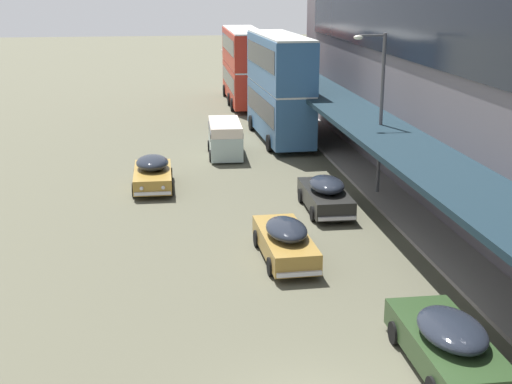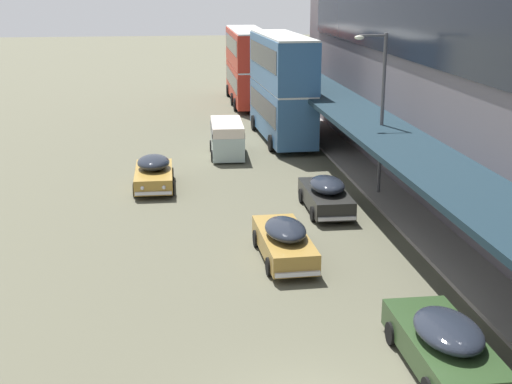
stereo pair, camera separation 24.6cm
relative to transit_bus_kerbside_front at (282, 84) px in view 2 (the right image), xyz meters
The scene contains 8 objects.
transit_bus_kerbside_front is the anchor object (origin of this frame).
transit_bus_kerbside_rear 14.21m from the transit_bus_kerbside_front, 91.93° to the left, with size 2.94×11.55×5.93m.
sedan_trailing_near 14.83m from the transit_bus_kerbside_front, 91.76° to the right, with size 1.82×4.50×1.56m.
sedan_far_back 12.91m from the transit_bus_kerbside_front, 128.49° to the right, with size 1.93×4.47×1.55m.
sedan_second_mid 20.29m from the transit_bus_kerbside_front, 99.06° to the right, with size 1.85×4.77×1.50m.
sedan_lead_mid 27.99m from the transit_bus_kerbside_front, 90.81° to the right, with size 1.97×4.84×1.51m.
vw_van 5.76m from the transit_bus_kerbside_front, 135.79° to the right, with size 2.03×4.61×1.96m.
street_lamp 12.75m from the transit_bus_kerbside_front, 79.29° to the right, with size 1.50×0.28×7.27m.
Camera 2 is at (-3.11, -13.92, 9.59)m, focal length 50.00 mm.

